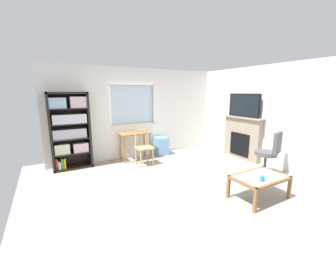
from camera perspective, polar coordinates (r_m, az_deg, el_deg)
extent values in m
cube|color=#9E9389|center=(4.46, 4.93, -13.42)|extent=(5.96, 5.95, 0.02)
cube|color=white|center=(6.39, -7.80, -1.37)|extent=(4.96, 0.12, 0.92)
cube|color=white|center=(6.25, -8.27, 15.28)|extent=(4.96, 0.12, 0.44)
cube|color=white|center=(5.83, -23.33, 6.91)|extent=(1.67, 0.12, 1.15)
cube|color=white|center=(6.94, 3.44, 8.37)|extent=(2.01, 0.12, 1.15)
cube|color=silver|center=(6.19, -9.56, 7.88)|extent=(1.29, 0.02, 1.15)
cube|color=white|center=(6.19, -9.16, 2.66)|extent=(1.35, 0.06, 0.03)
cube|color=white|center=(6.12, -9.50, 13.10)|extent=(1.35, 0.06, 0.03)
cube|color=white|center=(5.93, -15.20, 7.50)|extent=(0.03, 0.06, 1.15)
cube|color=white|center=(6.39, -3.87, 8.11)|extent=(0.03, 0.06, 1.15)
cube|color=white|center=(5.93, 25.78, 4.44)|extent=(0.12, 5.15, 2.52)
cube|color=black|center=(5.61, -29.05, 0.40)|extent=(0.05, 0.38, 1.86)
cube|color=black|center=(5.68, -20.49, 1.24)|extent=(0.05, 0.38, 1.86)
cube|color=black|center=(5.55, -25.53, 10.05)|extent=(0.90, 0.38, 0.05)
cube|color=black|center=(5.84, -24.00, -7.94)|extent=(0.90, 0.38, 0.05)
cube|color=black|center=(5.80, -24.92, 1.10)|extent=(0.90, 0.02, 1.86)
cube|color=black|center=(5.74, -24.29, -4.51)|extent=(0.85, 0.36, 0.02)
cube|color=black|center=(5.66, -24.59, -0.98)|extent=(0.85, 0.36, 0.02)
cube|color=black|center=(5.60, -24.90, 2.64)|extent=(0.85, 0.36, 0.02)
cube|color=black|center=(5.56, -25.21, 6.33)|extent=(0.85, 0.36, 0.02)
cube|color=beige|center=(5.68, -26.55, -3.46)|extent=(0.33, 0.29, 0.25)
cube|color=beige|center=(5.72, -22.43, -3.12)|extent=(0.34, 0.28, 0.23)
cube|color=#B2B2BC|center=(5.62, -24.89, 0.24)|extent=(0.74, 0.28, 0.23)
cube|color=silver|center=(5.57, -24.97, 3.87)|extent=(0.74, 0.33, 0.22)
cube|color=#9EBCDB|center=(5.53, -27.61, 7.50)|extent=(0.36, 0.29, 0.25)
cube|color=beige|center=(5.57, -23.01, 8.00)|extent=(0.36, 0.31, 0.26)
cube|color=red|center=(5.76, -27.75, -6.92)|extent=(0.04, 0.21, 0.26)
cube|color=white|center=(5.77, -27.41, -7.11)|extent=(0.02, 0.22, 0.21)
cube|color=white|center=(5.77, -27.04, -7.22)|extent=(0.04, 0.28, 0.18)
cube|color=green|center=(5.76, -26.62, -6.84)|extent=(0.03, 0.27, 0.25)
cube|color=orange|center=(5.77, -26.32, -6.86)|extent=(0.02, 0.24, 0.24)
cube|color=yellow|center=(5.77, -25.99, -6.79)|extent=(0.03, 0.28, 0.25)
cube|color=olive|center=(5.92, -8.95, 0.31)|extent=(0.83, 0.47, 0.03)
cylinder|color=olive|center=(5.71, -11.59, -4.06)|extent=(0.04, 0.04, 0.72)
cylinder|color=olive|center=(5.98, -4.91, -3.18)|extent=(0.04, 0.04, 0.72)
cylinder|color=olive|center=(6.06, -12.72, -3.23)|extent=(0.04, 0.04, 0.72)
cylinder|color=olive|center=(6.30, -6.35, -2.44)|extent=(0.04, 0.04, 0.72)
cube|color=tan|center=(5.50, -6.41, -3.54)|extent=(0.43, 0.41, 0.04)
cylinder|color=tan|center=(5.36, -7.30, -6.56)|extent=(0.04, 0.04, 0.43)
cylinder|color=tan|center=(5.50, -4.04, -6.04)|extent=(0.04, 0.04, 0.43)
cylinder|color=tan|center=(5.64, -8.61, -5.68)|extent=(0.04, 0.04, 0.43)
cylinder|color=tan|center=(5.77, -5.48, -5.21)|extent=(0.04, 0.04, 0.43)
cylinder|color=tan|center=(5.53, -8.75, -1.13)|extent=(0.04, 0.04, 0.45)
cylinder|color=tan|center=(5.66, -5.57, -0.75)|extent=(0.04, 0.04, 0.45)
cube|color=tan|center=(5.55, -7.19, 1.03)|extent=(0.36, 0.04, 0.06)
cylinder|color=tan|center=(5.56, -8.13, -1.36)|extent=(0.02, 0.02, 0.35)
cylinder|color=tan|center=(5.60, -7.14, -1.24)|extent=(0.02, 0.02, 0.35)
cylinder|color=tan|center=(5.64, -6.16, -1.12)|extent=(0.02, 0.02, 0.35)
cube|color=#72ADDB|center=(6.41, -1.91, -3.04)|extent=(0.35, 0.40, 0.53)
cube|color=gray|center=(6.33, 19.29, -1.00)|extent=(0.18, 1.17, 1.14)
cube|color=black|center=(6.30, 18.64, -2.49)|extent=(0.03, 0.64, 0.63)
cube|color=gray|center=(6.22, 19.53, 4.31)|extent=(0.26, 1.27, 0.04)
cube|color=black|center=(6.20, 19.74, 7.38)|extent=(0.05, 1.01, 0.63)
cube|color=black|center=(6.17, 19.56, 7.38)|extent=(0.01, 0.96, 0.58)
cylinder|color=#4C4C51|center=(5.36, 24.79, -4.62)|extent=(0.48, 0.48, 0.09)
cube|color=#4C4C51|center=(5.24, 27.34, -2.03)|extent=(0.40, 0.20, 0.48)
cylinder|color=#38383D|center=(5.42, 24.58, -7.06)|extent=(0.06, 0.06, 0.42)
cube|color=#38383D|center=(5.36, 23.94, -9.58)|extent=(0.28, 0.12, 0.03)
cylinder|color=#38383D|center=(5.24, 23.45, -10.10)|extent=(0.05, 0.05, 0.05)
cube|color=#38383D|center=(5.42, 25.61, -9.52)|extent=(0.04, 0.28, 0.03)
cylinder|color=#38383D|center=(5.35, 26.86, -9.96)|extent=(0.05, 0.05, 0.05)
cube|color=#38383D|center=(5.57, 25.57, -8.95)|extent=(0.28, 0.12, 0.03)
cylinder|color=#38383D|center=(5.66, 26.70, -8.80)|extent=(0.05, 0.05, 0.05)
cube|color=#38383D|center=(5.61, 23.95, -8.65)|extent=(0.19, 0.25, 0.03)
cylinder|color=#38383D|center=(5.74, 23.51, -8.23)|extent=(0.05, 0.05, 0.05)
cube|color=#38383D|center=(5.49, 22.92, -9.03)|extent=(0.19, 0.25, 0.03)
cylinder|color=#38383D|center=(5.49, 21.44, -8.96)|extent=(0.05, 0.05, 0.05)
cube|color=#8C9E99|center=(4.12, 23.40, -10.34)|extent=(0.86, 0.52, 0.02)
cube|color=brown|center=(3.98, 26.70, -11.63)|extent=(0.96, 0.05, 0.05)
cube|color=brown|center=(4.28, 20.32, -9.48)|extent=(0.96, 0.05, 0.05)
cube|color=brown|center=(3.79, 19.18, -12.16)|extent=(0.05, 0.62, 0.05)
cube|color=brown|center=(4.48, 26.91, -9.10)|extent=(0.05, 0.62, 0.05)
cube|color=brown|center=(3.72, 22.38, -16.38)|extent=(0.05, 0.05, 0.36)
cube|color=brown|center=(4.42, 29.79, -12.53)|extent=(0.05, 0.05, 0.36)
cube|color=brown|center=(4.04, 15.88, -13.62)|extent=(0.05, 0.05, 0.36)
cube|color=brown|center=(4.69, 23.76, -10.58)|extent=(0.05, 0.05, 0.36)
cylinder|color=#337FD6|center=(3.91, 23.98, -10.67)|extent=(0.07, 0.07, 0.09)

